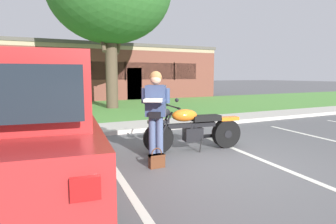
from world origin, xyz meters
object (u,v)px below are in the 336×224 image
object	(u,v)px
brick_building	(57,72)
hedge_center_right	(126,90)
motorcycle	(197,128)
rider_person	(156,109)
handbag	(157,160)
hedge_center_left	(68,91)
parked_suv_adjacent	(18,126)

from	to	relation	value
brick_building	hedge_center_right	bearing A→B (deg)	-53.03
hedge_center_right	brick_building	size ratio (longest dim) A/B	0.15
motorcycle	rider_person	bearing A→B (deg)	-163.16
handbag	brick_building	distance (m)	18.88
hedge_center_left	brick_building	world-z (taller)	brick_building
rider_person	parked_suv_adjacent	bearing A→B (deg)	-164.84
handbag	hedge_center_left	distance (m)	13.84
rider_person	hedge_center_left	distance (m)	13.46
hedge_center_left	rider_person	bearing A→B (deg)	-90.85
motorcycle	handbag	size ratio (longest dim) A/B	6.22
rider_person	hedge_center_left	world-z (taller)	rider_person
parked_suv_adjacent	brick_building	world-z (taller)	brick_building
motorcycle	hedge_center_right	bearing A→B (deg)	78.39
motorcycle	brick_building	size ratio (longest dim) A/B	0.11
brick_building	hedge_center_left	bearing A→B (deg)	-88.85
motorcycle	handbag	bearing A→B (deg)	-150.76
motorcycle	parked_suv_adjacent	world-z (taller)	parked_suv_adjacent
rider_person	hedge_center_right	xyz separation A→B (m)	(3.84, 13.45, -0.36)
hedge_center_left	parked_suv_adjacent	bearing A→B (deg)	-100.01
parked_suv_adjacent	hedge_center_right	size ratio (longest dim) A/B	1.56
rider_person	brick_building	bearing A→B (deg)	89.69
hedge_center_right	motorcycle	bearing A→B (deg)	-101.61
hedge_center_left	motorcycle	bearing A→B (deg)	-85.86
handbag	hedge_center_right	world-z (taller)	hedge_center_right
motorcycle	rider_person	size ratio (longest dim) A/B	1.31
parked_suv_adjacent	brick_building	bearing A→B (deg)	82.87
hedge_center_right	hedge_center_left	bearing A→B (deg)	180.00
motorcycle	hedge_center_right	size ratio (longest dim) A/B	0.69
parked_suv_adjacent	hedge_center_left	world-z (taller)	parked_suv_adjacent
rider_person	hedge_center_left	size ratio (longest dim) A/B	0.67
rider_person	hedge_center_left	bearing A→B (deg)	89.15
handbag	brick_building	world-z (taller)	brick_building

